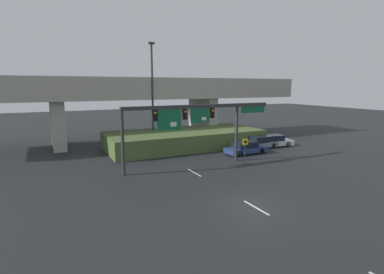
{
  "coord_description": "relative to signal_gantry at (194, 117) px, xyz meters",
  "views": [
    {
      "loc": [
        -11.05,
        -14.04,
        7.26
      ],
      "look_at": [
        0.0,
        8.21,
        2.99
      ],
      "focal_mm": 28.0,
      "sensor_mm": 36.0,
      "label": 1
    }
  ],
  "objects": [
    {
      "name": "ground_plane",
      "position": [
        -0.95,
        -9.63,
        -4.52
      ],
      "size": [
        160.0,
        160.0,
        0.0
      ],
      "primitive_type": "plane",
      "color": "black"
    },
    {
      "name": "lane_markings",
      "position": [
        -0.95,
        2.24,
        -4.52
      ],
      "size": [
        0.14,
        43.62,
        0.01
      ],
      "color": "silver",
      "rests_on": "ground"
    },
    {
      "name": "signal_gantry",
      "position": [
        0.0,
        0.0,
        0.0
      ],
      "size": [
        14.58,
        0.44,
        5.61
      ],
      "color": "#2D2D30",
      "rests_on": "ground"
    },
    {
      "name": "speed_limit_sign",
      "position": [
        4.45,
        -1.57,
        -2.88
      ],
      "size": [
        0.6,
        0.11,
        2.51
      ],
      "color": "#4C4C4C",
      "rests_on": "ground"
    },
    {
      "name": "highway_light_pole_near",
      "position": [
        -0.22,
        10.67,
        1.98
      ],
      "size": [
        0.7,
        0.36,
        12.25
      ],
      "color": "#2D2D30",
      "rests_on": "ground"
    },
    {
      "name": "overpass_bridge",
      "position": [
        -0.95,
        14.55,
        1.49
      ],
      "size": [
        45.58,
        7.9,
        8.25
      ],
      "color": "#A39E93",
      "rests_on": "ground"
    },
    {
      "name": "grass_embankment",
      "position": [
        2.93,
        8.33,
        -3.55
      ],
      "size": [
        18.32,
        7.83,
        1.94
      ],
      "color": "#4C6033",
      "rests_on": "ground"
    },
    {
      "name": "parked_sedan_near_right",
      "position": [
        7.27,
        2.09,
        -3.89
      ],
      "size": [
        4.74,
        2.02,
        1.35
      ],
      "rotation": [
        0.0,
        0.0,
        0.04
      ],
      "color": "navy",
      "rests_on": "ground"
    },
    {
      "name": "parked_sedan_mid_right",
      "position": [
        10.54,
        3.77,
        -3.87
      ],
      "size": [
        4.28,
        2.05,
        1.41
      ],
      "rotation": [
        0.0,
        0.0,
        0.04
      ],
      "color": "gray",
      "rests_on": "ground"
    },
    {
      "name": "parked_sedan_far_right",
      "position": [
        12.65,
        3.9,
        -3.88
      ],
      "size": [
        5.04,
        2.7,
        1.39
      ],
      "rotation": [
        0.0,
        0.0,
        -0.18
      ],
      "color": "silver",
      "rests_on": "ground"
    }
  ]
}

